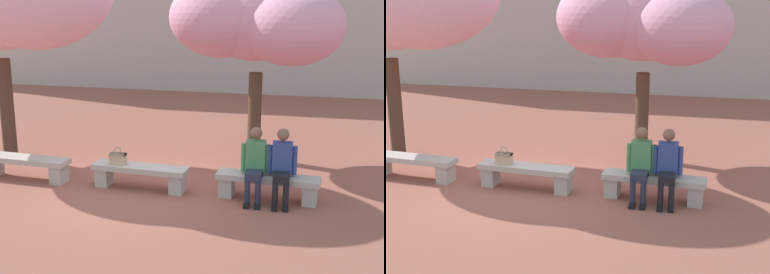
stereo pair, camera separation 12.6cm
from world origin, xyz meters
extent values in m
plane|color=#8E5142|center=(0.00, 0.00, 0.00)|extent=(100.00, 100.00, 0.00)
cube|color=#ADA89E|center=(-2.35, 0.00, 0.40)|extent=(1.81, 0.52, 0.10)
cube|color=#ADA89E|center=(-1.62, -0.04, 0.17)|extent=(0.26, 0.35, 0.35)
cube|color=#ADA89E|center=(0.00, 0.00, 0.40)|extent=(1.81, 0.52, 0.10)
cube|color=#ADA89E|center=(-0.73, 0.04, 0.17)|extent=(0.26, 0.35, 0.35)
cube|color=#ADA89E|center=(0.73, -0.04, 0.17)|extent=(0.26, 0.35, 0.35)
cube|color=#ADA89E|center=(2.35, 0.00, 0.40)|extent=(1.81, 0.52, 0.10)
cube|color=#ADA89E|center=(1.62, 0.04, 0.17)|extent=(0.26, 0.35, 0.35)
cube|color=#ADA89E|center=(3.07, -0.04, 0.17)|extent=(0.26, 0.35, 0.35)
cube|color=black|center=(2.04, -0.42, 0.03)|extent=(0.11, 0.22, 0.06)
cylinder|color=#23283D|center=(2.04, -0.36, 0.24)|extent=(0.10, 0.10, 0.42)
cube|color=black|center=(2.22, -0.42, 0.03)|extent=(0.11, 0.22, 0.06)
cylinder|color=#23283D|center=(2.22, -0.36, 0.24)|extent=(0.10, 0.10, 0.42)
cube|color=#23283D|center=(2.12, -0.18, 0.51)|extent=(0.29, 0.41, 0.12)
cube|color=#428451|center=(2.12, 0.04, 0.78)|extent=(0.35, 0.23, 0.54)
sphere|color=brown|center=(2.12, 0.04, 1.19)|extent=(0.21, 0.21, 0.21)
cylinder|color=#428451|center=(1.91, 0.01, 0.74)|extent=(0.09, 0.09, 0.50)
cylinder|color=#428451|center=(2.33, 0.03, 0.74)|extent=(0.09, 0.09, 0.50)
cube|color=black|center=(2.51, -0.42, 0.03)|extent=(0.11, 0.22, 0.06)
cylinder|color=black|center=(2.50, -0.36, 0.24)|extent=(0.10, 0.10, 0.42)
cube|color=black|center=(2.69, -0.41, 0.03)|extent=(0.11, 0.22, 0.06)
cylinder|color=black|center=(2.68, -0.35, 0.24)|extent=(0.10, 0.10, 0.42)
cube|color=black|center=(2.58, -0.18, 0.51)|extent=(0.30, 0.41, 0.12)
cube|color=#2D4289|center=(2.57, 0.04, 0.78)|extent=(0.35, 0.24, 0.54)
sphere|color=brown|center=(2.57, 0.04, 1.19)|extent=(0.21, 0.21, 0.21)
cylinder|color=#2D4289|center=(2.36, 0.01, 0.74)|extent=(0.09, 0.09, 0.50)
cylinder|color=#2D4289|center=(2.78, 0.03, 0.74)|extent=(0.09, 0.09, 0.50)
cube|color=tan|center=(-0.41, -0.03, 0.56)|extent=(0.30, 0.14, 0.22)
cube|color=gray|center=(-0.41, -0.03, 0.65)|extent=(0.30, 0.15, 0.04)
torus|color=#807259|center=(-0.41, -0.03, 0.72)|extent=(0.14, 0.02, 0.14)
cylinder|color=#473323|center=(1.80, 2.40, 0.95)|extent=(0.29, 0.29, 1.89)
ellipsoid|color=pink|center=(1.80, 2.40, 3.04)|extent=(2.38, 2.05, 1.79)
ellipsoid|color=pink|center=(1.06, 2.41, 3.03)|extent=(2.23, 2.33, 1.68)
ellipsoid|color=pink|center=(2.53, 2.15, 2.89)|extent=(2.10, 2.26, 1.58)
cylinder|color=#473323|center=(-3.45, 1.25, 1.09)|extent=(0.31, 0.31, 2.18)
camera|label=1|loc=(3.12, -8.86, 3.45)|focal=50.00mm
camera|label=2|loc=(3.24, -8.83, 3.45)|focal=50.00mm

